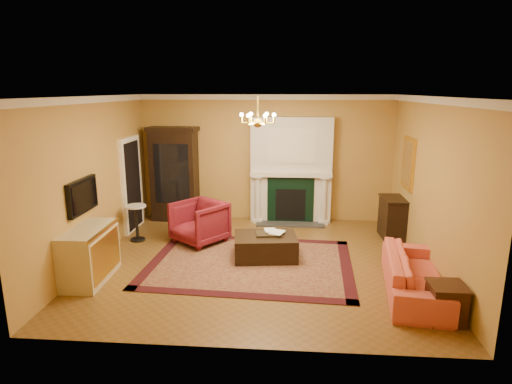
# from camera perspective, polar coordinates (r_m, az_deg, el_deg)

# --- Properties ---
(floor) EXTENTS (6.00, 5.50, 0.02)m
(floor) POSITION_cam_1_polar(r_m,az_deg,el_deg) (8.05, 0.22, -9.31)
(floor) COLOR brown
(floor) RESTS_ON ground
(ceiling) EXTENTS (6.00, 5.50, 0.02)m
(ceiling) POSITION_cam_1_polar(r_m,az_deg,el_deg) (7.42, 0.24, 12.73)
(ceiling) COLOR white
(ceiling) RESTS_ON wall_back
(wall_back) EXTENTS (6.00, 0.02, 3.00)m
(wall_back) POSITION_cam_1_polar(r_m,az_deg,el_deg) (10.30, 1.37, 4.51)
(wall_back) COLOR #B38F40
(wall_back) RESTS_ON floor
(wall_front) EXTENTS (6.00, 0.02, 3.00)m
(wall_front) POSITION_cam_1_polar(r_m,az_deg,el_deg) (4.94, -2.14, -5.54)
(wall_front) COLOR #B38F40
(wall_front) RESTS_ON floor
(wall_left) EXTENTS (0.02, 5.50, 3.00)m
(wall_left) POSITION_cam_1_polar(r_m,az_deg,el_deg) (8.37, -20.80, 1.51)
(wall_left) COLOR #B38F40
(wall_left) RESTS_ON floor
(wall_right) EXTENTS (0.02, 5.50, 3.00)m
(wall_right) POSITION_cam_1_polar(r_m,az_deg,el_deg) (7.96, 22.38, 0.80)
(wall_right) COLOR #B38F40
(wall_right) RESTS_ON floor
(fireplace) EXTENTS (1.90, 0.70, 2.50)m
(fireplace) POSITION_cam_1_polar(r_m,az_deg,el_deg) (10.15, 4.69, 2.59)
(fireplace) COLOR silver
(fireplace) RESTS_ON wall_back
(crown_molding) EXTENTS (6.00, 5.50, 0.12)m
(crown_molding) POSITION_cam_1_polar(r_m,az_deg,el_deg) (8.38, 0.74, 12.34)
(crown_molding) COLOR silver
(crown_molding) RESTS_ON ceiling
(doorway) EXTENTS (0.08, 1.05, 2.10)m
(doorway) POSITION_cam_1_polar(r_m,az_deg,el_deg) (9.97, -16.22, 1.00)
(doorway) COLOR white
(doorway) RESTS_ON wall_left
(tv_panel) EXTENTS (0.09, 0.95, 0.58)m
(tv_panel) POSITION_cam_1_polar(r_m,az_deg,el_deg) (7.84, -22.12, -0.48)
(tv_panel) COLOR black
(tv_panel) RESTS_ON wall_left
(gilt_mirror) EXTENTS (0.06, 0.76, 1.05)m
(gilt_mirror) POSITION_cam_1_polar(r_m,az_deg,el_deg) (9.24, 19.62, 3.63)
(gilt_mirror) COLOR gold
(gilt_mirror) RESTS_ON wall_right
(chandelier) EXTENTS (0.63, 0.55, 0.53)m
(chandelier) POSITION_cam_1_polar(r_m,az_deg,el_deg) (7.44, 0.24, 9.63)
(chandelier) COLOR gold
(chandelier) RESTS_ON ceiling
(oriental_rug) EXTENTS (3.84, 2.97, 0.01)m
(oriental_rug) POSITION_cam_1_polar(r_m,az_deg,el_deg) (7.96, -0.79, -9.43)
(oriental_rug) COLOR #440E11
(oriental_rug) RESTS_ON floor
(china_cabinet) EXTENTS (1.11, 0.56, 2.16)m
(china_cabinet) POSITION_cam_1_polar(r_m,az_deg,el_deg) (10.46, -10.80, 2.07)
(china_cabinet) COLOR black
(china_cabinet) RESTS_ON floor
(wingback_armchair) EXTENTS (1.27, 1.26, 0.96)m
(wingback_armchair) POSITION_cam_1_polar(r_m,az_deg,el_deg) (8.93, -7.57, -3.76)
(wingback_armchair) COLOR maroon
(wingback_armchair) RESTS_ON floor
(pedestal_table) EXTENTS (0.43, 0.43, 0.77)m
(pedestal_table) POSITION_cam_1_polar(r_m,az_deg,el_deg) (9.30, -15.64, -3.65)
(pedestal_table) COLOR black
(pedestal_table) RESTS_ON floor
(commode) EXTENTS (0.61, 1.23, 0.90)m
(commode) POSITION_cam_1_polar(r_m,az_deg,el_deg) (7.68, -21.32, -7.73)
(commode) COLOR beige
(commode) RESTS_ON floor
(coral_sofa) EXTENTS (0.91, 2.21, 0.84)m
(coral_sofa) POSITION_cam_1_polar(r_m,az_deg,el_deg) (7.17, 20.49, -9.45)
(coral_sofa) COLOR #CF5641
(coral_sofa) RESTS_ON floor
(end_table) EXTENTS (0.45, 0.45, 0.52)m
(end_table) POSITION_cam_1_polar(r_m,az_deg,el_deg) (6.57, 23.98, -13.49)
(end_table) COLOR #361A0E
(end_table) RESTS_ON floor
(console_table) EXTENTS (0.46, 0.78, 0.85)m
(console_table) POSITION_cam_1_polar(r_m,az_deg,el_deg) (9.61, 17.74, -3.39)
(console_table) COLOR black
(console_table) RESTS_ON floor
(leather_ottoman) EXTENTS (1.25, 0.97, 0.43)m
(leather_ottoman) POSITION_cam_1_polar(r_m,az_deg,el_deg) (8.13, 1.26, -7.25)
(leather_ottoman) COLOR black
(leather_ottoman) RESTS_ON oriental_rug
(ottoman_tray) EXTENTS (0.53, 0.44, 0.03)m
(ottoman_tray) POSITION_cam_1_polar(r_m,az_deg,el_deg) (8.11, 1.73, -5.56)
(ottoman_tray) COLOR black
(ottoman_tray) RESTS_ON leather_ottoman
(book_a) EXTENTS (0.21, 0.06, 0.28)m
(book_a) POSITION_cam_1_polar(r_m,az_deg,el_deg) (8.14, 1.18, -4.34)
(book_a) COLOR gray
(book_a) RESTS_ON ottoman_tray
(book_b) EXTENTS (0.23, 0.11, 0.32)m
(book_b) POSITION_cam_1_polar(r_m,az_deg,el_deg) (8.08, 2.10, -4.32)
(book_b) COLOR gray
(book_b) RESTS_ON ottoman_tray
(topiary_left) EXTENTS (0.15, 0.15, 0.40)m
(topiary_left) POSITION_cam_1_polar(r_m,az_deg,el_deg) (10.09, 0.30, 4.03)
(topiary_left) COLOR tan
(topiary_left) RESTS_ON fireplace
(topiary_right) EXTENTS (0.17, 0.17, 0.45)m
(topiary_right) POSITION_cam_1_polar(r_m,az_deg,el_deg) (10.08, 7.64, 4.05)
(topiary_right) COLOR tan
(topiary_right) RESTS_ON fireplace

